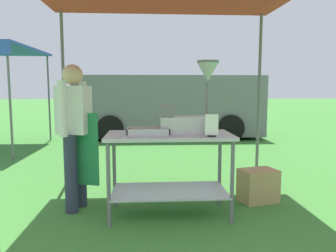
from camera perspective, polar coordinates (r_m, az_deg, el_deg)
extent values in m
plane|color=#3D7F33|center=(8.40, -4.02, -2.70)|extent=(70.00, 70.00, 0.00)
cylinder|color=slate|center=(4.78, -17.71, 4.41)|extent=(0.04, 0.04, 2.39)
cylinder|color=slate|center=(4.91, 15.59, 4.53)|extent=(0.04, 0.04, 2.39)
cube|color=#B7B7BC|center=(3.43, 0.21, -1.66)|extent=(1.32, 0.67, 0.04)
cube|color=#B7B7BC|center=(3.57, 0.21, -11.28)|extent=(1.21, 0.61, 0.02)
cylinder|color=slate|center=(3.27, -10.35, -10.09)|extent=(0.04, 0.04, 0.84)
cylinder|color=slate|center=(3.35, 11.16, -9.68)|extent=(0.04, 0.04, 0.84)
cylinder|color=slate|center=(3.81, -9.36, -7.66)|extent=(0.04, 0.04, 0.84)
cylinder|color=slate|center=(3.88, 9.02, -7.38)|extent=(0.04, 0.04, 0.84)
cube|color=#B7B7BC|center=(3.36, -3.45, -1.44)|extent=(0.43, 0.27, 0.01)
cube|color=#B7B7BC|center=(3.23, -3.45, -1.13)|extent=(0.43, 0.01, 0.06)
cube|color=#B7B7BC|center=(3.48, -3.46, -0.56)|extent=(0.43, 0.01, 0.06)
cube|color=#B7B7BC|center=(3.36, -7.05, -0.86)|extent=(0.01, 0.27, 0.06)
cube|color=#B7B7BC|center=(3.36, 0.13, -0.81)|extent=(0.01, 0.27, 0.06)
torus|color=gold|center=(3.42, -1.02, -0.96)|extent=(0.12, 0.12, 0.03)
torus|color=gold|center=(3.30, -3.17, -1.25)|extent=(0.12, 0.12, 0.03)
torus|color=gold|center=(3.35, -5.18, -1.14)|extent=(0.09, 0.09, 0.03)
torus|color=gold|center=(3.43, -2.58, -0.94)|extent=(0.10, 0.10, 0.03)
torus|color=gold|center=(3.28, -5.63, -1.32)|extent=(0.12, 0.12, 0.03)
torus|color=gold|center=(3.29, -1.61, -1.27)|extent=(0.11, 0.11, 0.03)
torus|color=gold|center=(3.36, -3.92, -1.12)|extent=(0.11, 0.11, 0.03)
torus|color=gold|center=(3.43, -6.07, -0.97)|extent=(0.12, 0.12, 0.03)
torus|color=gold|center=(3.36, -1.89, -1.10)|extent=(0.12, 0.12, 0.03)
cube|color=#B7B7BC|center=(3.44, 3.25, 0.17)|extent=(0.56, 0.28, 0.18)
cube|color=slate|center=(3.41, -0.24, 2.65)|extent=(0.14, 0.22, 0.12)
cylinder|color=slate|center=(3.46, 6.91, 4.65)|extent=(0.04, 0.04, 0.36)
cone|color=#B7B7BC|center=(3.46, 6.98, 9.28)|extent=(0.22, 0.22, 0.20)
cylinder|color=slate|center=(3.47, 7.00, 11.10)|extent=(0.23, 0.23, 0.02)
cube|color=black|center=(3.24, 7.62, -1.74)|extent=(0.08, 0.05, 0.02)
cube|color=white|center=(3.23, 7.65, 0.22)|extent=(0.13, 0.02, 0.21)
cylinder|color=#2D3347|center=(3.89, -15.13, -7.35)|extent=(0.14, 0.14, 0.86)
cylinder|color=#2D3347|center=(3.73, -16.61, -8.03)|extent=(0.14, 0.14, 0.86)
cube|color=silver|center=(3.70, -16.19, 2.73)|extent=(0.39, 0.31, 0.52)
cube|color=#237F47|center=(3.70, -14.35, -3.96)|extent=(0.31, 0.11, 0.80)
cylinder|color=silver|center=(3.89, -14.61, 3.33)|extent=(0.11, 0.11, 0.58)
cylinder|color=silver|center=(3.51, -17.97, 2.90)|extent=(0.11, 0.11, 0.58)
sphere|color=#DBB28E|center=(3.70, -16.38, 8.61)|extent=(0.22, 0.22, 0.22)
cube|color=tan|center=(4.11, 15.48, -10.01)|extent=(0.49, 0.40, 0.39)
cube|color=slate|center=(9.21, 0.16, 3.70)|extent=(5.01, 1.96, 1.60)
cube|color=#1E2833|center=(9.51, 12.00, 6.06)|extent=(0.12, 1.62, 0.70)
cylinder|color=black|center=(10.38, 8.42, 0.91)|extent=(0.68, 0.25, 0.68)
cylinder|color=black|center=(8.57, 10.88, -0.33)|extent=(0.68, 0.25, 0.68)
cylinder|color=black|center=(10.22, -8.81, 0.82)|extent=(0.68, 0.25, 0.68)
cylinder|color=black|center=(8.38, -10.09, -0.46)|extent=(0.68, 0.25, 0.68)
cylinder|color=slate|center=(6.76, -25.89, 3.72)|extent=(0.04, 0.04, 2.18)
cylinder|color=slate|center=(9.05, -20.10, 4.53)|extent=(0.04, 0.04, 2.18)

